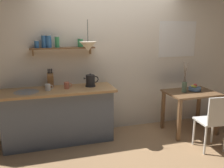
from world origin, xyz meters
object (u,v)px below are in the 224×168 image
fruit_bowl (195,88)px  coffee_mug_spare (67,85)px  dining_chair_near (213,120)px  electric_kettle (91,81)px  dining_table (191,99)px  pendant_lamp (88,46)px  coffee_mug_by_sink (48,87)px  knife_block (50,80)px  twig_vase (184,86)px

fruit_bowl → coffee_mug_spare: 2.28m
dining_chair_near → electric_kettle: 2.04m
dining_table → pendant_lamp: size_ratio=1.84×
dining_table → fruit_bowl: (0.10, 0.04, 0.19)m
pendant_lamp → fruit_bowl: bearing=-4.5°
electric_kettle → coffee_mug_by_sink: (-0.70, -0.08, -0.05)m
knife_block → coffee_mug_spare: size_ratio=2.45×
dining_table → dining_chair_near: (-0.08, -0.73, -0.11)m
electric_kettle → coffee_mug_spare: size_ratio=1.97×
dining_table → knife_block: 2.49m
dining_table → coffee_mug_by_sink: (-2.47, 0.23, 0.35)m
dining_table → fruit_bowl: 0.22m
knife_block → fruit_bowl: bearing=-8.9°
twig_vase → fruit_bowl: bearing=3.4°
dining_chair_near → twig_vase: twig_vase is taller
fruit_bowl → knife_block: knife_block is taller
electric_kettle → coffee_mug_by_sink: electric_kettle is taller
pendant_lamp → coffee_mug_spare: bearing=167.7°
dining_chair_near → knife_block: bearing=153.4°
twig_vase → knife_block: (-2.28, 0.41, 0.18)m
fruit_bowl → pendant_lamp: (-1.92, 0.15, 0.79)m
coffee_mug_spare → coffee_mug_by_sink: bearing=-173.5°
knife_block → coffee_mug_spare: (0.25, -0.17, -0.07)m
twig_vase → coffee_mug_spare: bearing=173.2°
dining_chair_near → coffee_mug_by_sink: bearing=158.0°
dining_chair_near → dining_table: bearing=83.4°
dining_chair_near → electric_kettle: bearing=148.2°
dining_chair_near → pendant_lamp: size_ratio=1.87×
electric_kettle → knife_block: knife_block is taller
coffee_mug_by_sink → pendant_lamp: bearing=-3.7°
dining_chair_near → pendant_lamp: bearing=152.0°
twig_vase → dining_table: bearing=-11.8°
twig_vase → coffee_mug_by_sink: twig_vase is taller
electric_kettle → dining_chair_near: bearing=-31.8°
dining_table → coffee_mug_spare: (-2.17, 0.27, 0.35)m
twig_vase → knife_block: size_ratio=1.72×
coffee_mug_by_sink → pendant_lamp: 0.91m
coffee_mug_by_sink → electric_kettle: bearing=6.4°
twig_vase → pendant_lamp: (-1.69, 0.17, 0.74)m
dining_table → twig_vase: 0.28m
fruit_bowl → dining_chair_near: bearing=-103.3°
fruit_bowl → knife_block: bearing=171.1°
dining_chair_near → twig_vase: (-0.05, 0.76, 0.35)m
twig_vase → electric_kettle: (-1.63, 0.29, 0.15)m
coffee_mug_spare → pendant_lamp: bearing=-12.3°
electric_kettle → pendant_lamp: pendant_lamp is taller
fruit_bowl → knife_block: size_ratio=0.69×
dining_chair_near → fruit_bowl: bearing=76.7°
coffee_mug_by_sink → pendant_lamp: size_ratio=0.27×
knife_block → dining_table: bearing=-10.2°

